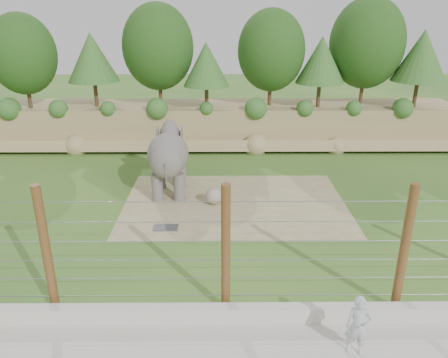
{
  "coord_description": "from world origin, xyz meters",
  "views": [
    {
      "loc": [
        -0.13,
        -15.1,
        8.31
      ],
      "look_at": [
        0.0,
        2.0,
        1.6
      ],
      "focal_mm": 35.0,
      "sensor_mm": 36.0,
      "label": 1
    }
  ],
  "objects_px": {
    "elephant": "(169,163)",
    "stone_ball": "(214,196)",
    "barrier_fence": "(226,251)",
    "zookeeper": "(358,326)"
  },
  "relations": [
    {
      "from": "elephant",
      "to": "zookeeper",
      "type": "xyz_separation_m",
      "value": [
        5.9,
        -10.47,
        -0.69
      ]
    },
    {
      "from": "barrier_fence",
      "to": "zookeeper",
      "type": "relative_size",
      "value": 12.06
    },
    {
      "from": "elephant",
      "to": "stone_ball",
      "type": "bearing_deg",
      "value": -32.44
    },
    {
      "from": "elephant",
      "to": "barrier_fence",
      "type": "bearing_deg",
      "value": -75.69
    },
    {
      "from": "stone_ball",
      "to": "barrier_fence",
      "type": "xyz_separation_m",
      "value": [
        0.46,
        -7.47,
        1.61
      ]
    },
    {
      "from": "stone_ball",
      "to": "barrier_fence",
      "type": "distance_m",
      "value": 7.65
    },
    {
      "from": "elephant",
      "to": "barrier_fence",
      "type": "xyz_separation_m",
      "value": [
        2.58,
        -8.7,
        0.46
      ]
    },
    {
      "from": "stone_ball",
      "to": "elephant",
      "type": "bearing_deg",
      "value": 149.79
    },
    {
      "from": "elephant",
      "to": "barrier_fence",
      "type": "relative_size",
      "value": 0.19
    },
    {
      "from": "zookeeper",
      "to": "barrier_fence",
      "type": "bearing_deg",
      "value": 164.47
    }
  ]
}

